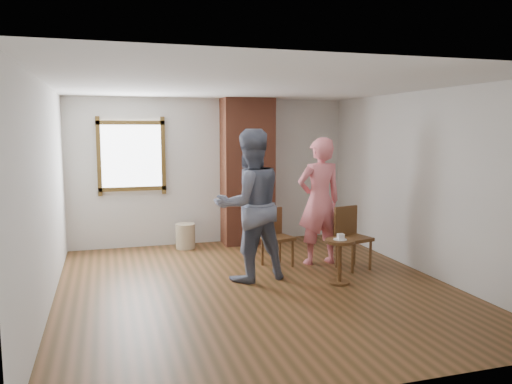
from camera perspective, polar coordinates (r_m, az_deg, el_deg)
ground at (r=6.66m, az=-0.03°, el=-10.78°), size 5.50×5.50×0.00m
room_shell at (r=6.91m, az=-1.94°, el=5.14°), size 5.04×5.52×2.62m
brick_chimney at (r=8.94m, az=-0.98°, el=2.34°), size 0.90×0.50×2.60m
stoneware_crock at (r=8.76m, az=-8.08°, el=-5.00°), size 0.40×0.40×0.43m
dark_pot at (r=8.78m, az=-8.54°, el=-5.91°), size 0.19×0.19×0.15m
dining_chair_left at (r=7.56m, az=2.16°, el=-4.79°), size 0.50×0.50×0.87m
dining_chair_right at (r=7.56m, az=10.75°, el=-4.73°), size 0.52×0.52×0.91m
side_table at (r=6.78m, az=9.54°, el=-7.03°), size 0.40×0.40×0.60m
cake_plate at (r=6.73m, az=9.58°, el=-5.37°), size 0.18×0.18×0.01m
cake_slice at (r=6.73m, az=9.66°, el=-5.08°), size 0.08×0.07×0.06m
man at (r=6.76m, az=-0.74°, el=-1.52°), size 1.13×0.95×2.06m
person_pink at (r=7.64m, az=7.25°, el=-1.06°), size 0.73×0.49×1.94m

